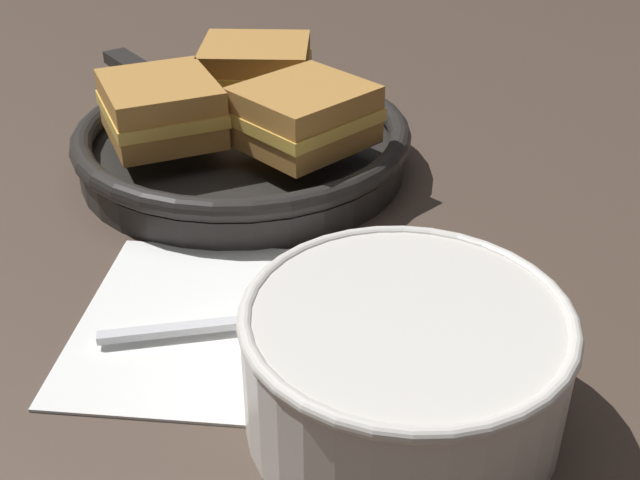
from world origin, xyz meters
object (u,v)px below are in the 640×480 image
at_px(spoon, 295,316).
at_px(sandwich_near_right, 161,109).
at_px(soup_bowl, 404,359).
at_px(sandwich_far_left, 304,116).
at_px(sandwich_near_left, 256,69).
at_px(skillet, 242,145).

relative_size(spoon, sandwich_near_right, 1.27).
bearing_deg(soup_bowl, sandwich_far_left, 117.06).
xyz_separation_m(soup_bowl, sandwich_near_left, (-0.19, 0.33, 0.02)).
distance_m(sandwich_near_right, sandwich_far_left, 0.11).
relative_size(soup_bowl, spoon, 1.05).
bearing_deg(soup_bowl, sandwich_near_left, 120.31).
bearing_deg(skillet, sandwich_near_right, -140.21).
height_order(sandwich_near_left, sandwich_far_left, same).
xyz_separation_m(sandwich_near_right, sandwich_far_left, (0.11, 0.02, 0.00)).
relative_size(soup_bowl, sandwich_near_left, 1.51).
height_order(spoon, sandwich_near_right, sandwich_near_right).
relative_size(spoon, sandwich_far_left, 1.28).
distance_m(spoon, sandwich_near_right, 0.23).
distance_m(spoon, skillet, 0.23).
bearing_deg(skillet, sandwich_far_left, -22.56).
bearing_deg(sandwich_near_left, spoon, -66.75).
bearing_deg(sandwich_far_left, soup_bowl, -62.94).
relative_size(soup_bowl, sandwich_far_left, 1.34).
height_order(spoon, sandwich_near_left, sandwich_near_left).
bearing_deg(sandwich_far_left, sandwich_near_right, -172.05).
bearing_deg(sandwich_near_right, soup_bowl, -43.44).
bearing_deg(sandwich_near_left, soup_bowl, -59.69).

